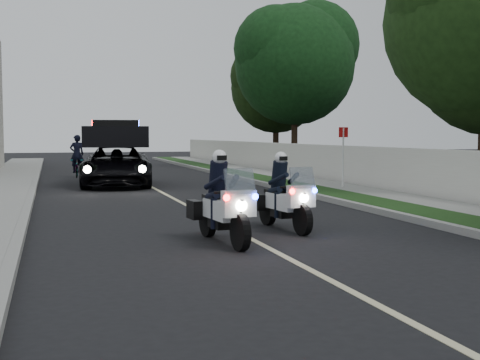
{
  "coord_description": "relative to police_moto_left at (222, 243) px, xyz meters",
  "views": [
    {
      "loc": [
        -3.53,
        -9.13,
        1.94
      ],
      "look_at": [
        0.18,
        3.35,
        1.0
      ],
      "focal_mm": 47.92,
      "sensor_mm": 36.0,
      "label": 1
    }
  ],
  "objects": [
    {
      "name": "ground",
      "position": [
        0.62,
        -1.76,
        0.0
      ],
      "size": [
        120.0,
        120.0,
        0.0
      ],
      "primitive_type": "plane",
      "color": "black",
      "rests_on": "ground"
    },
    {
      "name": "grass_verge",
      "position": [
        5.42,
        8.24,
        0.08
      ],
      "size": [
        1.2,
        60.0,
        0.16
      ],
      "primitive_type": "cube",
      "color": "#193814",
      "rests_on": "ground"
    },
    {
      "name": "sidewalk_right",
      "position": [
        6.72,
        8.24,
        0.08
      ],
      "size": [
        1.4,
        60.0,
        0.16
      ],
      "primitive_type": "cube",
      "color": "gray",
      "rests_on": "ground"
    },
    {
      "name": "cyclist",
      "position": [
        -1.77,
        18.54,
        0.0
      ],
      "size": [
        0.66,
        0.48,
        1.69
      ],
      "primitive_type": "imported",
      "rotation": [
        0.0,
        0.0,
        3.28
      ],
      "color": "black",
      "rests_on": "ground"
    },
    {
      "name": "sign_post",
      "position": [
        6.62,
        8.9,
        0.0
      ],
      "size": [
        0.36,
        0.36,
        2.24
      ],
      "primitive_type": null,
      "rotation": [
        0.0,
        0.0,
        0.03
      ],
      "color": "#AD0C1E",
      "rests_on": "ground"
    },
    {
      "name": "tree_right_d",
      "position": [
        10.42,
        23.13,
        0.0
      ],
      "size": [
        8.27,
        8.27,
        11.31
      ],
      "primitive_type": null,
      "rotation": [
        0.0,
        0.0,
        -0.25
      ],
      "color": "#133A15",
      "rests_on": "ground"
    },
    {
      "name": "bicycle",
      "position": [
        -1.77,
        18.54,
        0.0
      ],
      "size": [
        0.63,
        1.57,
        0.81
      ],
      "primitive_type": "imported",
      "rotation": [
        0.0,
        0.0,
        -0.06
      ],
      "color": "black",
      "rests_on": "ground"
    },
    {
      "name": "property_wall",
      "position": [
        7.72,
        8.24,
        0.75
      ],
      "size": [
        0.22,
        60.0,
        1.5
      ],
      "primitive_type": "cube",
      "color": "beige",
      "rests_on": "ground"
    },
    {
      "name": "police_suv",
      "position": [
        -0.54,
        13.23,
        0.0
      ],
      "size": [
        3.08,
        5.61,
        2.61
      ],
      "primitive_type": "imported",
      "rotation": [
        0.0,
        0.0,
        -0.11
      ],
      "color": "black",
      "rests_on": "ground"
    },
    {
      "name": "curb_left",
      "position": [
        -3.48,
        8.24,
        0.07
      ],
      "size": [
        0.2,
        60.0,
        0.15
      ],
      "primitive_type": "cube",
      "color": "gray",
      "rests_on": "ground"
    },
    {
      "name": "tree_right_e",
      "position": [
        10.42,
        26.25,
        0.0
      ],
      "size": [
        6.87,
        6.87,
        9.2
      ],
      "primitive_type": null,
      "rotation": [
        0.0,
        0.0,
        0.29
      ],
      "color": "black",
      "rests_on": "ground"
    },
    {
      "name": "police_moto_left",
      "position": [
        0.0,
        0.0,
        0.0
      ],
      "size": [
        0.89,
        2.02,
        1.66
      ],
      "primitive_type": null,
      "rotation": [
        0.0,
        0.0,
        0.1
      ],
      "color": "silver",
      "rests_on": "ground"
    },
    {
      "name": "lane_marking",
      "position": [
        0.62,
        8.24,
        0.0
      ],
      "size": [
        0.12,
        50.0,
        0.01
      ],
      "primitive_type": "cube",
      "color": "#BFB78C",
      "rests_on": "ground"
    },
    {
      "name": "curb_right",
      "position": [
        4.72,
        8.24,
        0.07
      ],
      "size": [
        0.2,
        60.0,
        0.15
      ],
      "primitive_type": "cube",
      "color": "gray",
      "rests_on": "ground"
    },
    {
      "name": "police_moto_right",
      "position": [
        1.6,
        1.17,
        0.0
      ],
      "size": [
        0.87,
        1.93,
        1.59
      ],
      "primitive_type": null,
      "rotation": [
        0.0,
        0.0,
        0.12
      ],
      "color": "white",
      "rests_on": "ground"
    }
  ]
}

